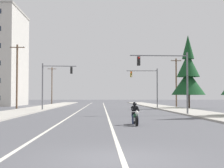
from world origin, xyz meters
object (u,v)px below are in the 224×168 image
traffic_signal_near_left (52,79)px  utility_pole_left_near (17,75)px  utility_pole_right_far (176,82)px  motorcycle_with_rider (135,116)px  utility_pole_left_far (52,85)px  traffic_signal_mid_right (148,82)px  traffic_signal_near_right (170,73)px  conifer_tree_right_verge_far (188,75)px

traffic_signal_near_left → utility_pole_left_near: 6.72m
utility_pole_right_far → motorcycle_with_rider: bearing=-106.3°
utility_pole_right_far → utility_pole_left_far: size_ratio=0.94×
traffic_signal_mid_right → utility_pole_left_far: bearing=120.9°
traffic_signal_mid_right → traffic_signal_near_left: bearing=-150.9°
traffic_signal_near_right → conifer_tree_right_verge_far: bearing=70.3°
traffic_signal_mid_right → utility_pole_left_near: size_ratio=0.67×
motorcycle_with_rider → utility_pole_left_near: utility_pole_left_near is taller
motorcycle_with_rider → traffic_signal_near_right: bearing=67.9°
traffic_signal_near_left → conifer_tree_right_verge_far: bearing=18.7°
traffic_signal_near_right → conifer_tree_right_verge_far: conifer_tree_right_verge_far is taller
utility_pole_right_far → utility_pole_left_near: bearing=-155.0°
utility_pole_left_near → conifer_tree_right_verge_far: conifer_tree_right_verge_far is taller
traffic_signal_near_left → traffic_signal_mid_right: bearing=29.1°
utility_pole_left_far → conifer_tree_right_verge_far: bearing=-52.8°
traffic_signal_near_right → conifer_tree_right_verge_far: size_ratio=0.55×
utility_pole_left_near → conifer_tree_right_verge_far: bearing=6.6°
motorcycle_with_rider → traffic_signal_mid_right: (5.18, 30.70, 3.51)m
traffic_signal_near_left → traffic_signal_near_right: bearing=-41.0°
traffic_signal_near_right → utility_pole_left_near: size_ratio=0.67×
motorcycle_with_rider → traffic_signal_near_left: traffic_signal_near_left is taller
traffic_signal_near_right → traffic_signal_near_left: same height
motorcycle_with_rider → utility_pole_right_far: utility_pole_right_far is taller
utility_pole_left_near → traffic_signal_mid_right: bearing=11.5°
traffic_signal_near_right → traffic_signal_mid_right: size_ratio=1.00×
utility_pole_right_far → utility_pole_left_far: utility_pole_left_far is taller
traffic_signal_near_right → utility_pole_right_far: 27.93m
traffic_signal_mid_right → utility_pole_left_near: utility_pole_left_near is taller
traffic_signal_near_right → motorcycle_with_rider: bearing=-112.1°
utility_pole_right_far → utility_pole_left_far: (-25.86, 24.93, 0.29)m
utility_pole_left_near → utility_pole_right_far: size_ratio=1.06×
utility_pole_left_near → utility_pole_right_far: 28.09m
traffic_signal_near_left → utility_pole_left_near: utility_pole_left_near is taller
utility_pole_left_near → utility_pole_left_far: utility_pole_left_near is taller
utility_pole_left_near → utility_pole_right_far: bearing=25.0°
traffic_signal_near_right → utility_pole_left_far: 55.49m
traffic_signal_near_left → conifer_tree_right_verge_far: conifer_tree_right_verge_far is taller
conifer_tree_right_verge_far → utility_pole_right_far: bearing=89.0°
utility_pole_left_near → conifer_tree_right_verge_far: 25.47m
traffic_signal_near_right → traffic_signal_near_left: bearing=139.0°
traffic_signal_mid_right → conifer_tree_right_verge_far: size_ratio=0.55×
utility_pole_left_near → traffic_signal_near_right: bearing=-39.0°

